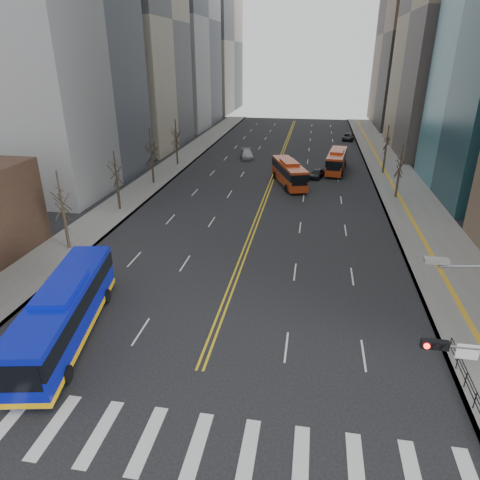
{
  "coord_description": "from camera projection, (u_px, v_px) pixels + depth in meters",
  "views": [
    {
      "loc": [
        5.53,
        -13.55,
        16.47
      ],
      "look_at": [
        0.79,
        13.97,
        4.3
      ],
      "focal_mm": 32.0,
      "sensor_mm": 36.0,
      "label": 1
    }
  ],
  "objects": [
    {
      "name": "office_towers",
      "position": [
        291.0,
        6.0,
        72.01
      ],
      "size": [
        83.0,
        134.0,
        58.0
      ],
      "color": "gray",
      "rests_on": "ground"
    },
    {
      "name": "ground",
      "position": [
        172.0,
        444.0,
        19.68
      ],
      "size": [
        220.0,
        220.0,
        0.0
      ],
      "primitive_type": "plane",
      "color": "black"
    },
    {
      "name": "street_trees",
      "position": [
        203.0,
        162.0,
        50.07
      ],
      "size": [
        35.2,
        47.2,
        7.6
      ],
      "color": "#2C221A",
      "rests_on": "ground"
    },
    {
      "name": "red_bus_far",
      "position": [
        337.0,
        160.0,
        64.76
      ],
      "size": [
        3.55,
        10.33,
        3.24
      ],
      "color": "#A63211",
      "rests_on": "ground"
    },
    {
      "name": "red_bus_near",
      "position": [
        289.0,
        172.0,
        57.99
      ],
      "size": [
        5.61,
        10.57,
        3.31
      ],
      "color": "#A63211",
      "rests_on": "ground"
    },
    {
      "name": "crosswalk",
      "position": [
        172.0,
        443.0,
        19.68
      ],
      "size": [
        26.7,
        4.0,
        0.01
      ],
      "color": "silver",
      "rests_on": "ground"
    },
    {
      "name": "sidewalk_left",
      "position": [
        160.0,
        176.0,
        62.88
      ],
      "size": [
        5.0,
        130.0,
        0.15
      ],
      "primitive_type": "cube",
      "color": "slate",
      "rests_on": "ground"
    },
    {
      "name": "car_dark_far",
      "position": [
        348.0,
        137.0,
        88.88
      ],
      "size": [
        2.86,
        5.11,
        1.35
      ],
      "primitive_type": "imported",
      "rotation": [
        0.0,
        0.0,
        -0.13
      ],
      "color": "black",
      "rests_on": "ground"
    },
    {
      "name": "car_silver",
      "position": [
        247.0,
        154.0,
        73.38
      ],
      "size": [
        3.01,
        5.18,
        1.41
      ],
      "primitive_type": "imported",
      "rotation": [
        0.0,
        0.0,
        0.22
      ],
      "color": "#A5A5AB",
      "rests_on": "ground"
    },
    {
      "name": "blue_bus",
      "position": [
        65.0,
        310.0,
        26.36
      ],
      "size": [
        5.19,
        13.14,
        3.72
      ],
      "color": "#0B16A5",
      "rests_on": "ground"
    },
    {
      "name": "sidewalk_right",
      "position": [
        401.0,
        187.0,
        57.59
      ],
      "size": [
        7.0,
        130.0,
        0.15
      ],
      "primitive_type": "cube",
      "color": "slate",
      "rests_on": "ground"
    },
    {
      "name": "centerline",
      "position": [
        278.0,
        165.0,
        69.37
      ],
      "size": [
        0.55,
        100.0,
        0.01
      ],
      "color": "gold",
      "rests_on": "ground"
    },
    {
      "name": "pedestrian_railing",
      "position": [
        466.0,
        377.0,
        22.55
      ],
      "size": [
        0.06,
        6.06,
        1.02
      ],
      "color": "black",
      "rests_on": "sidewalk_right"
    },
    {
      "name": "car_dark_mid",
      "position": [
        317.0,
        173.0,
        61.7
      ],
      "size": [
        2.57,
        4.09,
        1.3
      ],
      "primitive_type": "imported",
      "rotation": [
        0.0,
        0.0,
        -0.29
      ],
      "color": "black",
      "rests_on": "ground"
    },
    {
      "name": "car_white",
      "position": [
        73.0,
        294.0,
        30.57
      ],
      "size": [
        3.02,
        4.62,
        1.44
      ],
      "primitive_type": "imported",
      "rotation": [
        0.0,
        0.0,
        -0.38
      ],
      "color": "silver",
      "rests_on": "ground"
    }
  ]
}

